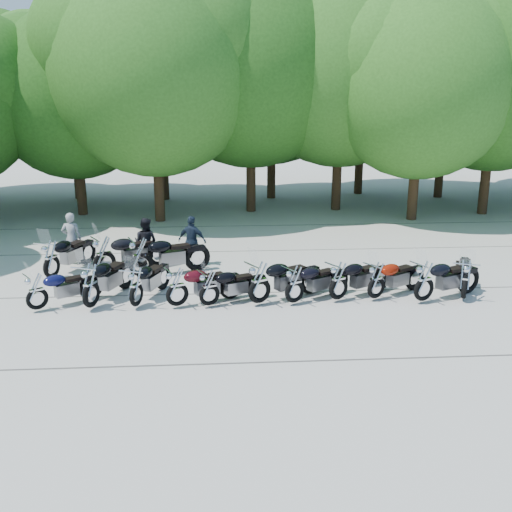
{
  "coord_description": "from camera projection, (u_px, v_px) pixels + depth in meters",
  "views": [
    {
      "loc": [
        -1.08,
        -14.72,
        5.76
      ],
      "look_at": [
        0.0,
        1.5,
        1.1
      ],
      "focal_mm": 42.0,
      "sensor_mm": 36.0,
      "label": 1
    }
  ],
  "objects": [
    {
      "name": "tree_7",
      "position": [
        497.0,
        70.0,
        26.03
      ],
      "size": [
        8.79,
        8.79,
        10.79
      ],
      "color": "#3A2614",
      "rests_on": "ground"
    },
    {
      "name": "tree_11",
      "position": [
        161.0,
        90.0,
        29.77
      ],
      "size": [
        7.56,
        7.56,
        9.28
      ],
      "color": "#3A2614",
      "rests_on": "ground"
    },
    {
      "name": "motorcycle_9",
      "position": [
        424.0,
        280.0,
        16.22
      ],
      "size": [
        2.43,
        1.62,
        1.33
      ],
      "primitive_type": null,
      "rotation": [
        0.0,
        0.0,
        2.0
      ],
      "color": "black",
      "rests_on": "ground"
    },
    {
      "name": "tree_5",
      "position": [
        341.0,
        66.0,
        26.92
      ],
      "size": [
        9.04,
        9.04,
        11.1
      ],
      "color": "#3A2614",
      "rests_on": "ground"
    },
    {
      "name": "motorcycle_6",
      "position": [
        295.0,
        283.0,
        16.12
      ],
      "size": [
        2.21,
        1.68,
        1.23
      ],
      "primitive_type": null,
      "rotation": [
        0.0,
        0.0,
        2.11
      ],
      "color": "black",
      "rests_on": "ground"
    },
    {
      "name": "tree_2",
      "position": [
        74.0,
        95.0,
        26.16
      ],
      "size": [
        7.31,
        7.31,
        8.97
      ],
      "color": "#3A2614",
      "rests_on": "ground"
    },
    {
      "name": "rider_2",
      "position": [
        192.0,
        241.0,
        19.59
      ],
      "size": [
        1.06,
        0.75,
        1.67
      ],
      "primitive_type": "imported",
      "rotation": [
        0.0,
        0.0,
        2.75
      ],
      "color": "#1B2738",
      "rests_on": "ground"
    },
    {
      "name": "tree_4",
      "position": [
        251.0,
        64.0,
        26.53
      ],
      "size": [
        9.13,
        9.13,
        11.2
      ],
      "color": "#3A2614",
      "rests_on": "ground"
    },
    {
      "name": "motorcycle_1",
      "position": [
        90.0,
        284.0,
        15.74
      ],
      "size": [
        1.64,
        2.59,
        1.41
      ],
      "primitive_type": null,
      "rotation": [
        0.0,
        0.0,
        2.76
      ],
      "color": "black",
      "rests_on": "ground"
    },
    {
      "name": "motorcycle_0",
      "position": [
        36.0,
        291.0,
        15.63
      ],
      "size": [
        2.06,
        1.68,
        1.17
      ],
      "primitive_type": null,
      "rotation": [
        0.0,
        0.0,
        2.17
      ],
      "color": "#0C0E36",
      "rests_on": "ground"
    },
    {
      "name": "motorcycle_3",
      "position": [
        177.0,
        286.0,
        15.87
      ],
      "size": [
        2.29,
        1.52,
        1.25
      ],
      "primitive_type": null,
      "rotation": [
        0.0,
        0.0,
        2.0
      ],
      "color": "#3C080F",
      "rests_on": "ground"
    },
    {
      "name": "motorcycle_12",
      "position": [
        104.0,
        254.0,
        18.49
      ],
      "size": [
        2.6,
        1.94,
        1.44
      ],
      "primitive_type": null,
      "rotation": [
        0.0,
        0.0,
        2.09
      ],
      "color": "black",
      "rests_on": "ground"
    },
    {
      "name": "tree_10",
      "position": [
        71.0,
        87.0,
        29.96
      ],
      "size": [
        7.78,
        7.78,
        9.55
      ],
      "color": "#3A2614",
      "rests_on": "ground"
    },
    {
      "name": "ground",
      "position": [
        260.0,
        312.0,
        15.77
      ],
      "size": [
        90.0,
        90.0,
        0.0
      ],
      "primitive_type": "plane",
      "color": "#A7A297",
      "rests_on": "ground"
    },
    {
      "name": "motorcycle_2",
      "position": [
        136.0,
        286.0,
        15.86
      ],
      "size": [
        1.44,
        2.34,
        1.27
      ],
      "primitive_type": null,
      "rotation": [
        0.0,
        0.0,
        2.78
      ],
      "color": "black",
      "rests_on": "ground"
    },
    {
      "name": "motorcycle_11",
      "position": [
        51.0,
        258.0,
        18.15
      ],
      "size": [
        1.71,
        2.56,
        1.4
      ],
      "primitive_type": null,
      "rotation": [
        0.0,
        0.0,
        2.71
      ],
      "color": "black",
      "rests_on": "ground"
    },
    {
      "name": "tree_14",
      "position": [
        447.0,
        83.0,
        30.29
      ],
      "size": [
        8.02,
        8.02,
        9.84
      ],
      "color": "#3A2614",
      "rests_on": "ground"
    },
    {
      "name": "motorcycle_5",
      "position": [
        260.0,
        281.0,
        16.05
      ],
      "size": [
        2.48,
        1.84,
        1.37
      ],
      "primitive_type": null,
      "rotation": [
        0.0,
        0.0,
        2.09
      ],
      "color": "black",
      "rests_on": "ground"
    },
    {
      "name": "tree_3",
      "position": [
        154.0,
        71.0,
        24.58
      ],
      "size": [
        8.7,
        8.7,
        10.67
      ],
      "color": "#3A2614",
      "rests_on": "ground"
    },
    {
      "name": "motorcycle_13",
      "position": [
        141.0,
        256.0,
        18.3
      ],
      "size": [
        2.66,
        1.68,
        1.44
      ],
      "primitive_type": null,
      "rotation": [
        0.0,
        0.0,
        1.95
      ],
      "color": "black",
      "rests_on": "ground"
    },
    {
      "name": "tree_6",
      "position": [
        421.0,
        83.0,
        25.03
      ],
      "size": [
        8.0,
        8.0,
        9.82
      ],
      "color": "#3A2614",
      "rests_on": "ground"
    },
    {
      "name": "rider_0",
      "position": [
        72.0,
        238.0,
        19.77
      ],
      "size": [
        0.64,
        0.42,
        1.74
      ],
      "primitive_type": "imported",
      "rotation": [
        0.0,
        0.0,
        3.13
      ],
      "color": "gray",
      "rests_on": "ground"
    },
    {
      "name": "rider_1",
      "position": [
        146.0,
        242.0,
        19.47
      ],
      "size": [
        0.97,
        0.87,
        1.65
      ],
      "primitive_type": "imported",
      "rotation": [
        0.0,
        0.0,
        2.77
      ],
      "color": "black",
      "rests_on": "ground"
    },
    {
      "name": "tree_13",
      "position": [
        363.0,
        79.0,
        31.3
      ],
      "size": [
        8.31,
        8.31,
        10.2
      ],
      "color": "#3A2614",
      "rests_on": "ground"
    },
    {
      "name": "motorcycle_8",
      "position": [
        377.0,
        279.0,
        16.45
      ],
      "size": [
        2.2,
        1.67,
        1.22
      ],
      "primitive_type": null,
      "rotation": [
        0.0,
        0.0,
        2.11
      ],
      "color": "maroon",
      "rests_on": "ground"
    },
    {
      "name": "tree_12",
      "position": [
        272.0,
        85.0,
        30.11
      ],
      "size": [
        7.88,
        7.88,
        9.67
      ],
      "color": "#3A2614",
      "rests_on": "ground"
    },
    {
      "name": "motorcycle_7",
      "position": [
        339.0,
        280.0,
        16.34
      ],
      "size": [
        2.28,
        1.73,
        1.27
      ],
      "primitive_type": null,
      "rotation": [
        0.0,
        0.0,
        2.1
      ],
      "color": "black",
      "rests_on": "ground"
    },
    {
      "name": "motorcycle_10",
      "position": [
        465.0,
        278.0,
        16.42
      ],
      "size": [
        1.51,
        2.39,
        1.29
      ],
      "primitive_type": null,
      "rotation": [
        0.0,
        0.0,
        2.76
      ],
      "color": "black",
      "rests_on": "ground"
    },
    {
      "name": "motorcycle_4",
      "position": [
        209.0,
        287.0,
        15.93
      ],
      "size": [
        2.13,
        1.44,
        1.16
      ],
      "primitive_type": null,
      "rotation": [
        0.0,
        0.0,
        2.01
      ],
      "color": "black",
      "rests_on": "ground"
    }
  ]
}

